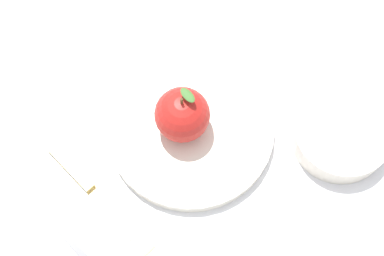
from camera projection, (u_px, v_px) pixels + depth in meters
The scene contains 5 objects.
ground_plane at pixel (179, 141), 0.77m from camera, with size 2.40×2.40×0.00m, color silver.
dinner_plate at pixel (192, 130), 0.77m from camera, with size 0.23×0.23×0.02m.
apple at pixel (182, 115), 0.73m from camera, with size 0.07×0.07×0.08m.
side_bowl at pixel (341, 133), 0.76m from camera, with size 0.13×0.13×0.04m.
knife at pixel (90, 187), 0.75m from camera, with size 0.02×0.20×0.01m.
Camera 1 is at (-0.17, -0.21, 0.73)m, focal length 52.38 mm.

